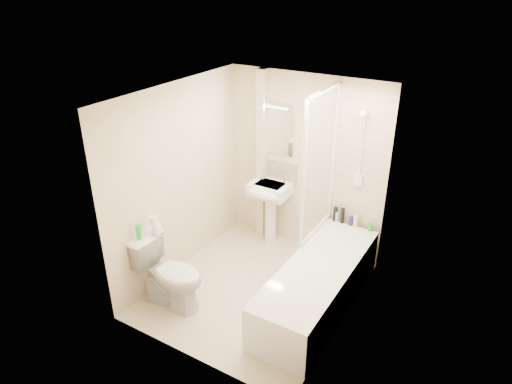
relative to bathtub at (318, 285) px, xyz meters
The scene contains 25 objects.
floor 0.81m from the bathtub, behind, with size 2.50×2.50×0.00m, color beige.
wall_back 1.64m from the bathtub, 123.42° to the left, with size 2.20×0.02×2.40m, color beige.
wall_left 2.07m from the bathtub, behind, with size 0.02×2.50×2.40m, color beige.
wall_right 0.98m from the bathtub, 17.94° to the right, with size 0.02×2.50×2.40m, color beige.
ceiling 2.24m from the bathtub, behind, with size 2.20×2.50×0.02m, color white.
tile_back 1.60m from the bathtub, 90.00° to the left, with size 0.70×0.01×1.75m, color beige.
tile_right 1.19m from the bathtub, ahead, with size 0.01×2.10×1.75m, color beige.
pipe_boxing 1.97m from the bathtub, 141.84° to the left, with size 0.12×0.12×2.40m, color beige.
splashback 1.78m from the bathtub, 135.75° to the left, with size 0.60×0.01×0.30m, color beige.
mirror 2.07m from the bathtub, 135.80° to the left, with size 0.46×0.01×0.60m, color white.
strip_light 2.30m from the bathtub, 136.39° to the left, with size 0.42×0.07×0.07m, color silver.
bathtub is the anchor object (origin of this frame).
shower_screen 1.39m from the bathtub, 117.06° to the left, with size 0.04×0.92×1.80m.
shower_fixture 1.66m from the bathtub, 90.09° to the left, with size 0.10×0.16×0.99m.
pedestal_sink 1.53m from the bathtub, 142.11° to the left, with size 0.54×0.49×1.03m.
bottle_black_a 1.13m from the bathtub, 102.83° to the left, with size 0.06×0.06×0.20m, color black.
bottle_white_a 1.12m from the bathtub, 101.82° to the left, with size 0.05×0.05×0.14m, color silver.
bottle_black_b 1.12m from the bathtub, 97.68° to the left, with size 0.05×0.05×0.21m, color black.
bottle_blue 1.09m from the bathtub, 91.21° to the left, with size 0.05×0.05×0.12m, color navy.
bottle_cream 1.10m from the bathtub, 87.88° to the left, with size 0.06×0.06×0.15m, color beige.
bottle_green 1.12m from the bathtub, 77.17° to the left, with size 0.07×0.07×0.09m, color green.
toilet 1.69m from the bathtub, 150.91° to the right, with size 0.83×0.49×0.83m, color white.
toilet_roll_lower 1.93m from the bathtub, 156.59° to the right, with size 0.11×0.11×0.11m, color white.
toilet_roll_upper 1.99m from the bathtub, 156.63° to the right, with size 0.10×0.10×0.10m, color white.
green_bottle 2.09m from the bathtub, 152.43° to the right, with size 0.06×0.06×0.17m, color green.
Camera 1 is at (2.30, -3.84, 3.51)m, focal length 32.00 mm.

